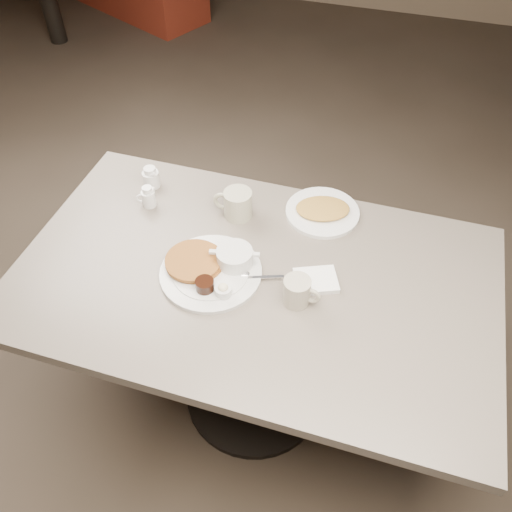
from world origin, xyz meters
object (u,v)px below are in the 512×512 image
(main_plate, at_px, (213,267))
(hash_plate, at_px, (322,211))
(coffee_mug_near, at_px, (298,291))
(creamer_right, at_px, (151,178))
(creamer_left, at_px, (148,197))
(coffee_mug_far, at_px, (237,204))
(diner_table, at_px, (254,309))

(main_plate, bearing_deg, hash_plate, 53.64)
(main_plate, bearing_deg, coffee_mug_near, -7.15)
(coffee_mug_near, bearing_deg, hash_plate, 91.40)
(coffee_mug_near, bearing_deg, main_plate, 172.85)
(hash_plate, bearing_deg, coffee_mug_near, -88.60)
(creamer_right, relative_size, hash_plate, 0.25)
(main_plate, bearing_deg, creamer_right, 137.56)
(coffee_mug_near, height_order, creamer_right, coffee_mug_near)
(creamer_left, distance_m, hash_plate, 0.61)
(coffee_mug_far, bearing_deg, creamer_right, 170.44)
(creamer_right, bearing_deg, diner_table, -32.26)
(main_plate, height_order, coffee_mug_near, coffee_mug_near)
(creamer_left, distance_m, creamer_right, 0.11)
(coffee_mug_near, distance_m, creamer_left, 0.66)
(diner_table, height_order, main_plate, main_plate)
(diner_table, xyz_separation_m, coffee_mug_near, (0.15, -0.06, 0.22))
(coffee_mug_near, distance_m, creamer_right, 0.74)
(diner_table, distance_m, coffee_mug_near, 0.27)
(coffee_mug_far, bearing_deg, creamer_left, -172.17)
(creamer_left, height_order, hash_plate, creamer_left)
(creamer_left, bearing_deg, main_plate, -35.24)
(main_plate, height_order, creamer_left, creamer_left)
(main_plate, bearing_deg, diner_table, 10.17)
(main_plate, relative_size, coffee_mug_far, 2.96)
(diner_table, bearing_deg, creamer_left, 155.39)
(coffee_mug_far, height_order, creamer_left, coffee_mug_far)
(coffee_mug_far, xyz_separation_m, hash_plate, (0.28, 0.09, -0.04))
(main_plate, relative_size, creamer_left, 5.19)
(main_plate, height_order, coffee_mug_far, coffee_mug_far)
(diner_table, relative_size, coffee_mug_far, 10.69)
(creamer_left, bearing_deg, creamer_right, 110.15)
(coffee_mug_near, bearing_deg, diner_table, 159.20)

